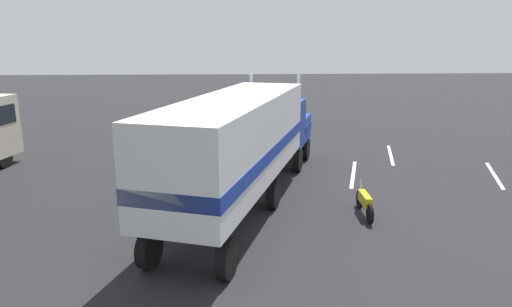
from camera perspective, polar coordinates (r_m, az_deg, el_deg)
The scene contains 7 objects.
ground_plane at distance 22.51m, azimuth 2.25°, elevation -1.47°, with size 120.00×120.00×0.00m, color #232326.
lane_stripe_near at distance 21.51m, azimuth 12.01°, elevation -2.50°, with size 4.40×0.16×0.01m, color silver.
lane_stripe_mid at distance 25.51m, azimuth 16.40°, elevation -0.16°, with size 4.40×0.16×0.01m, color silver.
lane_stripe_far at distance 23.53m, azimuth 27.54°, elevation -2.39°, with size 4.40×0.16×0.01m, color silver.
semi_truck at distance 16.58m, azimuth -1.40°, elevation 1.88°, with size 14.20×6.90×4.50m.
person_bystander at distance 20.63m, azimuth -5.48°, elevation -0.40°, with size 0.34×0.45×1.63m.
motorcycle at distance 16.53m, azimuth 13.36°, elevation -5.93°, with size 2.11×0.28×1.12m.
Camera 1 is at (-21.59, 2.05, 6.03)m, focal length 32.15 mm.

